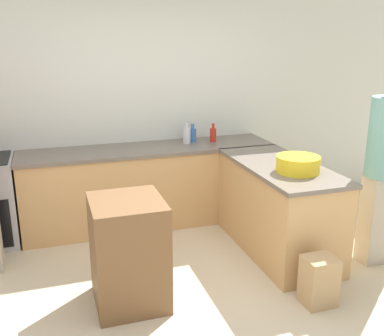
{
  "coord_description": "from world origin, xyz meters",
  "views": [
    {
      "loc": [
        -1.03,
        -2.94,
        2.08
      ],
      "look_at": [
        0.16,
        0.72,
        0.94
      ],
      "focal_mm": 42.0,
      "sensor_mm": 36.0,
      "label": 1
    }
  ],
  "objects_px": {
    "water_bottle_blue": "(193,135)",
    "vinegar_bottle_clear": "(187,135)",
    "island_table": "(129,252)",
    "paper_bag": "(319,281)",
    "hot_sauce_bottle": "(213,134)",
    "mixing_bowl": "(298,164)"
  },
  "relations": [
    {
      "from": "hot_sauce_bottle",
      "to": "water_bottle_blue",
      "type": "relative_size",
      "value": 1.04
    },
    {
      "from": "island_table",
      "to": "vinegar_bottle_clear",
      "type": "relative_size",
      "value": 3.72
    },
    {
      "from": "island_table",
      "to": "vinegar_bottle_clear",
      "type": "height_order",
      "value": "vinegar_bottle_clear"
    },
    {
      "from": "water_bottle_blue",
      "to": "vinegar_bottle_clear",
      "type": "distance_m",
      "value": 0.11
    },
    {
      "from": "water_bottle_blue",
      "to": "vinegar_bottle_clear",
      "type": "bearing_deg",
      "value": -146.01
    },
    {
      "from": "island_table",
      "to": "hot_sauce_bottle",
      "type": "relative_size",
      "value": 4.07
    },
    {
      "from": "mixing_bowl",
      "to": "hot_sauce_bottle",
      "type": "relative_size",
      "value": 1.83
    },
    {
      "from": "paper_bag",
      "to": "mixing_bowl",
      "type": "bearing_deg",
      "value": 76.55
    },
    {
      "from": "water_bottle_blue",
      "to": "island_table",
      "type": "bearing_deg",
      "value": -123.09
    },
    {
      "from": "island_table",
      "to": "hot_sauce_bottle",
      "type": "distance_m",
      "value": 2.09
    },
    {
      "from": "island_table",
      "to": "paper_bag",
      "type": "relative_size",
      "value": 2.15
    },
    {
      "from": "mixing_bowl",
      "to": "hot_sauce_bottle",
      "type": "height_order",
      "value": "hot_sauce_bottle"
    },
    {
      "from": "water_bottle_blue",
      "to": "vinegar_bottle_clear",
      "type": "height_order",
      "value": "vinegar_bottle_clear"
    },
    {
      "from": "vinegar_bottle_clear",
      "to": "paper_bag",
      "type": "relative_size",
      "value": 0.58
    },
    {
      "from": "hot_sauce_bottle",
      "to": "mixing_bowl",
      "type": "bearing_deg",
      "value": -77.49
    },
    {
      "from": "hot_sauce_bottle",
      "to": "paper_bag",
      "type": "bearing_deg",
      "value": -86.19
    },
    {
      "from": "vinegar_bottle_clear",
      "to": "hot_sauce_bottle",
      "type": "bearing_deg",
      "value": -4.25
    },
    {
      "from": "water_bottle_blue",
      "to": "hot_sauce_bottle",
      "type": "bearing_deg",
      "value": -20.75
    },
    {
      "from": "hot_sauce_bottle",
      "to": "water_bottle_blue",
      "type": "bearing_deg",
      "value": 159.25
    },
    {
      "from": "hot_sauce_bottle",
      "to": "water_bottle_blue",
      "type": "height_order",
      "value": "hot_sauce_bottle"
    },
    {
      "from": "mixing_bowl",
      "to": "vinegar_bottle_clear",
      "type": "distance_m",
      "value": 1.52
    },
    {
      "from": "island_table",
      "to": "paper_bag",
      "type": "xyz_separation_m",
      "value": [
        1.43,
        -0.5,
        -0.23
      ]
    }
  ]
}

